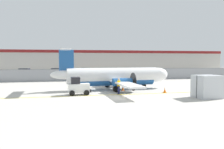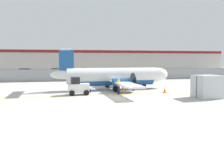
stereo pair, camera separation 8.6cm
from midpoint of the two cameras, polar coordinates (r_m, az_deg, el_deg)
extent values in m
plane|color=#BCB7AD|center=(21.18, 1.49, -6.18)|extent=(140.00, 140.00, 0.00)
cube|color=yellow|center=(23.11, 0.38, -5.32)|extent=(84.00, 0.20, 0.01)
cube|color=gray|center=(38.70, -4.45, -0.11)|extent=(98.00, 0.04, 2.00)
cylinder|color=slate|center=(38.64, -4.46, 1.44)|extent=(98.00, 0.10, 0.10)
cube|color=#38383A|center=(50.18, -6.03, -0.28)|extent=(98.00, 17.00, 0.12)
cube|color=beige|center=(68.49, -7.50, 3.50)|extent=(91.00, 8.00, 6.50)
cube|color=maroon|center=(64.54, -7.28, 6.00)|extent=(91.00, 0.20, 0.80)
cylinder|color=white|center=(27.02, 0.51, -0.25)|extent=(11.52, 2.56, 1.90)
ellipsoid|color=white|center=(29.17, 11.97, -0.03)|extent=(2.74, 1.95, 1.80)
ellipsoid|color=white|center=(26.09, -12.33, -0.05)|extent=(3.28, 1.23, 1.05)
cylinder|color=#1E5193|center=(27.06, 0.51, -1.35)|extent=(10.32, 2.07, 1.48)
cube|color=white|center=(27.09, 0.71, -1.45)|extent=(2.52, 16.07, 0.18)
cylinder|color=#1E5193|center=(29.65, -0.25, -0.98)|extent=(2.25, 1.03, 0.90)
cone|color=black|center=(29.95, 1.88, -0.93)|extent=(0.47, 0.47, 0.44)
cylinder|color=#262626|center=(30.00, 2.16, -0.93)|extent=(0.16, 2.10, 2.10)
cylinder|color=#1E5193|center=(24.67, 2.77, -1.98)|extent=(2.25, 1.03, 0.90)
cone|color=black|center=(25.04, 5.28, -1.90)|extent=(0.47, 0.47, 0.44)
cylinder|color=#262626|center=(25.09, 5.60, -1.89)|extent=(0.16, 2.10, 2.10)
cube|color=#1E5193|center=(26.04, -11.72, 2.93)|extent=(1.71, 0.28, 3.10)
cube|color=white|center=(26.06, -12.10, 6.33)|extent=(1.38, 4.86, 0.14)
cylinder|color=#59595B|center=(28.42, 8.37, -2.03)|extent=(0.15, 0.15, 0.97)
cylinder|color=black|center=(28.48, 8.36, -3.01)|extent=(0.61, 0.25, 0.60)
cylinder|color=#59595B|center=(29.16, -1.20, -1.76)|extent=(0.15, 0.15, 0.90)
cylinder|color=black|center=(29.21, -1.20, -2.64)|extent=(0.77, 0.26, 0.76)
cylinder|color=#59595B|center=(24.91, 1.18, -2.73)|extent=(0.15, 0.15, 0.90)
cylinder|color=black|center=(24.96, 1.18, -3.75)|extent=(0.77, 0.26, 0.76)
cube|color=silver|center=(23.31, -8.59, -3.48)|extent=(2.25, 1.20, 0.90)
cube|color=black|center=(23.19, -9.47, -1.54)|extent=(0.94, 1.04, 0.70)
cube|color=black|center=(23.48, -5.78, -4.14)|extent=(0.21, 1.11, 0.30)
cylinder|color=black|center=(24.04, -6.93, -4.32)|extent=(0.57, 0.21, 0.56)
cylinder|color=black|center=(22.86, -6.56, -4.74)|extent=(0.57, 0.21, 0.56)
cylinder|color=black|center=(23.90, -10.51, -4.40)|extent=(0.57, 0.21, 0.56)
cylinder|color=black|center=(22.72, -10.33, -4.84)|extent=(0.57, 0.21, 0.56)
cylinder|color=#191E4C|center=(23.76, 1.93, -4.04)|extent=(0.22, 0.22, 0.85)
cylinder|color=#191E4C|center=(23.58, 1.74, -4.10)|extent=(0.22, 0.22, 0.85)
cylinder|color=yellow|center=(23.58, 1.84, -2.32)|extent=(0.47, 0.47, 0.60)
cylinder|color=yellow|center=(23.78, 2.04, -2.20)|extent=(0.14, 0.14, 0.55)
cylinder|color=yellow|center=(23.38, 1.64, -2.30)|extent=(0.14, 0.14, 0.55)
sphere|color=tan|center=(23.54, 1.84, -1.26)|extent=(0.22, 0.22, 0.22)
cube|color=#B7BCC1|center=(23.12, 23.73, -2.90)|extent=(2.51, 2.14, 2.20)
cube|color=#333338|center=(23.12, 23.73, -2.90)|extent=(2.44, 0.22, 2.20)
cube|color=orange|center=(25.24, 13.69, -4.61)|extent=(0.36, 0.36, 0.04)
cone|color=orange|center=(25.19, 13.70, -3.89)|extent=(0.28, 0.28, 0.60)
cylinder|color=white|center=(25.18, 13.70, -3.71)|extent=(0.17, 0.17, 0.08)
cube|color=orange|center=(26.15, 2.94, -4.21)|extent=(0.36, 0.36, 0.04)
cone|color=orange|center=(26.10, 2.94, -3.51)|extent=(0.28, 0.28, 0.60)
cylinder|color=white|center=(26.09, 2.94, -3.34)|extent=(0.17, 0.17, 0.08)
cube|color=navy|center=(54.33, -21.93, 0.50)|extent=(4.36, 2.14, 0.80)
cube|color=#262D38|center=(54.25, -21.80, 1.21)|extent=(2.35, 1.79, 0.56)
cylinder|color=black|center=(53.91, -23.62, 0.09)|extent=(0.62, 0.26, 0.60)
cylinder|color=black|center=(55.62, -23.04, 0.21)|extent=(0.62, 0.26, 0.60)
cylinder|color=black|center=(53.09, -20.75, 0.11)|extent=(0.62, 0.26, 0.60)
cylinder|color=black|center=(54.83, -20.25, 0.23)|extent=(0.62, 0.26, 0.60)
cube|color=slate|center=(53.32, -14.33, 0.60)|extent=(4.39, 2.26, 0.80)
cube|color=#262D38|center=(53.26, -14.18, 1.33)|extent=(2.39, 1.85, 0.56)
cylinder|color=black|center=(52.74, -16.00, 0.19)|extent=(0.62, 0.28, 0.60)
cylinder|color=black|center=(54.50, -15.59, 0.31)|extent=(0.62, 0.28, 0.60)
cylinder|color=black|center=(52.21, -13.00, 0.20)|extent=(0.62, 0.28, 0.60)
cylinder|color=black|center=(53.98, -12.68, 0.32)|extent=(0.62, 0.28, 0.60)
cube|color=red|center=(53.44, -6.64, 0.70)|extent=(4.27, 1.88, 0.80)
cube|color=#262D38|center=(53.40, -6.80, 1.43)|extent=(2.27, 1.65, 0.56)
cylinder|color=black|center=(54.43, -5.20, 0.43)|extent=(0.61, 0.23, 0.60)
cylinder|color=black|center=(52.63, -5.07, 0.31)|extent=(0.61, 0.23, 0.60)
cylinder|color=black|center=(54.32, -8.15, 0.40)|extent=(0.61, 0.23, 0.60)
cylinder|color=black|center=(52.52, -8.12, 0.28)|extent=(0.61, 0.23, 0.60)
cube|color=#B28C19|center=(53.08, 0.67, 0.71)|extent=(4.37, 2.18, 0.80)
cube|color=#262D38|center=(53.06, 0.84, 1.44)|extent=(2.37, 1.81, 0.56)
cylinder|color=black|center=(52.09, -0.77, 0.29)|extent=(0.62, 0.27, 0.60)
cylinder|color=black|center=(53.88, -0.90, 0.41)|extent=(0.62, 0.27, 0.60)
cylinder|color=black|center=(52.35, 2.29, 0.31)|extent=(0.62, 0.27, 0.60)
cylinder|color=black|center=(54.14, 2.06, 0.43)|extent=(0.62, 0.27, 0.60)
cube|color=red|center=(53.96, 9.09, 0.71)|extent=(4.38, 2.21, 0.80)
cube|color=#262D38|center=(53.85, 8.96, 1.43)|extent=(2.38, 1.82, 0.56)
cylinder|color=black|center=(55.42, 9.94, 0.45)|extent=(0.62, 0.27, 0.60)
cylinder|color=black|center=(53.85, 10.85, 0.34)|extent=(0.62, 0.27, 0.60)
cylinder|color=black|center=(54.15, 7.33, 0.40)|extent=(0.62, 0.27, 0.60)
cylinder|color=black|center=(52.54, 8.19, 0.28)|extent=(0.62, 0.27, 0.60)
camera|label=1|loc=(0.04, -89.91, 0.01)|focal=35.00mm
camera|label=2|loc=(0.04, 90.09, -0.01)|focal=35.00mm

